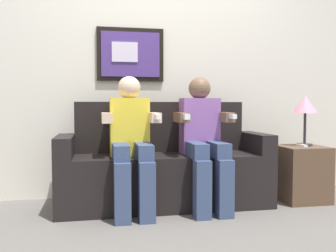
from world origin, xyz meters
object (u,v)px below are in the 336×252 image
couch (164,169)px  table_lamp (305,107)px  side_table_right (301,174)px  person_on_right (203,137)px  spare_remote_on_table (302,145)px  person_on_left (131,138)px

couch → table_lamp: size_ratio=3.92×
side_table_right → couch: bearing=175.2°
person_on_right → spare_remote_on_table: bearing=2.4°
person_on_right → table_lamp: 1.03m
couch → spare_remote_on_table: (1.24, -0.13, 0.20)m
table_lamp → spare_remote_on_table: 0.36m
couch → person_on_right: bearing=-28.8°
person_on_left → spare_remote_on_table: 1.54m
table_lamp → spare_remote_on_table: size_ratio=3.54×
person_on_left → table_lamp: bearing=3.6°
side_table_right → table_lamp: table_lamp is taller
person_on_left → person_on_right: 0.61m
person_on_right → spare_remote_on_table: (0.93, 0.04, -0.10)m
couch → person_on_left: (-0.30, -0.17, 0.29)m
person_on_right → table_lamp: size_ratio=2.41×
table_lamp → person_on_left: bearing=-176.4°
person_on_right → table_lamp: person_on_right is taller
person_on_right → side_table_right: bearing=3.7°
couch → side_table_right: 1.26m
person_on_right → table_lamp: bearing=5.7°
couch → table_lamp: bearing=-2.9°
couch → spare_remote_on_table: size_ratio=13.86×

